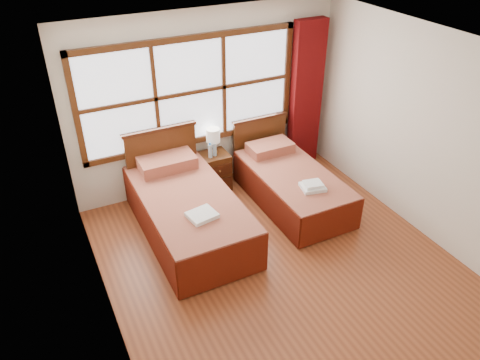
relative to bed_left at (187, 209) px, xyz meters
name	(u,v)px	position (x,y,z in m)	size (l,w,h in m)	color
floor	(283,267)	(0.76, -1.20, -0.33)	(4.50, 4.50, 0.00)	brown
ceiling	(297,54)	(0.76, -1.20, 2.27)	(4.50, 4.50, 0.00)	white
wall_back	(207,102)	(0.76, 1.05, 0.97)	(4.00, 4.00, 0.00)	silver
wall_left	(99,227)	(-1.24, -1.20, 0.97)	(4.50, 4.50, 0.00)	silver
wall_right	(430,138)	(2.76, -1.20, 0.97)	(4.50, 4.50, 0.00)	silver
window	(190,92)	(0.51, 1.02, 1.17)	(3.16, 0.06, 1.56)	white
curtain	(306,95)	(2.36, 0.91, 0.84)	(0.50, 0.16, 2.30)	#62090A
bed_left	(187,209)	(0.00, 0.00, 0.00)	(1.13, 2.18, 1.10)	#3E1B0D
bed_right	(290,183)	(1.58, 0.00, -0.04)	(0.98, 2.00, 0.95)	#3E1B0D
nightstand	(214,171)	(0.73, 0.80, -0.05)	(0.43, 0.43, 0.58)	#4B2610
towels_left	(202,215)	(0.00, -0.56, 0.28)	(0.37, 0.33, 0.05)	white
towels_right	(313,186)	(1.59, -0.52, 0.21)	(0.35, 0.32, 0.09)	white
lamp	(213,136)	(0.76, 0.85, 0.52)	(0.20, 0.20, 0.39)	gold
bottle_near	(210,151)	(0.66, 0.74, 0.35)	(0.06, 0.06, 0.23)	#A5C4D4
bottle_far	(215,149)	(0.74, 0.77, 0.34)	(0.06, 0.06, 0.23)	#A5C4D4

